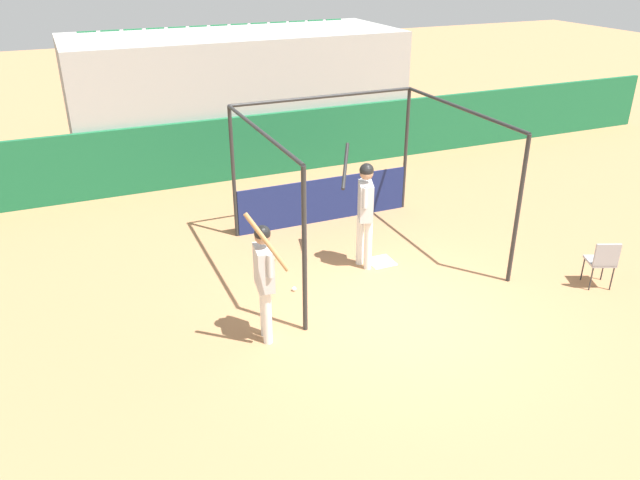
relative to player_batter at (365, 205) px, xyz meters
The scene contains 9 objects.
ground_plane 2.01m from the player_batter, 96.23° to the right, with size 60.00×60.00×0.00m, color #A8754C.
outfield_wall 5.18m from the player_batter, 91.98° to the left, with size 24.00×0.12×1.50m.
bleacher_section 6.84m from the player_batter, 91.50° to the left, with size 8.15×3.20×3.18m.
batting_cage 1.36m from the player_batter, 83.17° to the left, with size 3.74×3.58×2.56m.
home_plate 1.20m from the player_batter, ahead, with size 0.44×0.44×0.02m.
player_batter is the anchor object (origin of this frame).
player_waiting 2.70m from the player_batter, 147.37° to the right, with size 0.52×0.80×2.11m.
folding_chair 3.94m from the player_batter, 34.55° to the right, with size 0.52×0.52×0.84m.
baseball 1.85m from the player_batter, 166.54° to the right, with size 0.07×0.07×0.07m.
Camera 1 is at (-4.34, -6.96, 5.16)m, focal length 35.00 mm.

